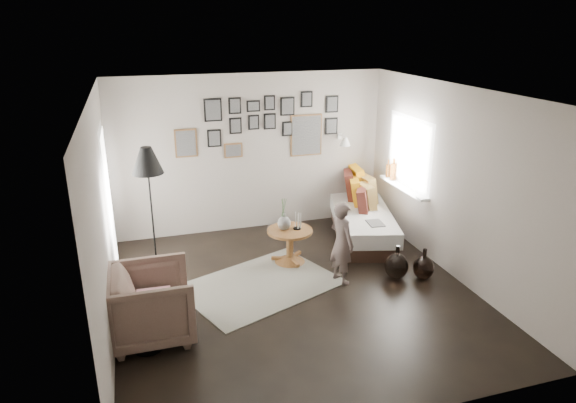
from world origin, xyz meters
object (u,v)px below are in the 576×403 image
object	(u,v)px
pedestal_table	(290,247)
vase	(284,220)
armchair	(152,304)
daybed	(360,217)
demijohn_small	(423,268)
magazine_basket	(147,333)
child	(342,243)
floor_lamp	(147,165)
demijohn_large	(396,266)

from	to	relation	value
pedestal_table	vase	world-z (taller)	vase
vase	armchair	xyz separation A→B (m)	(-1.94, -1.36, -0.25)
daybed	demijohn_small	xyz separation A→B (m)	(0.19, -1.67, -0.15)
magazine_basket	demijohn_small	size ratio (longest dim) A/B	0.87
child	demijohn_small	bearing A→B (deg)	-120.84
floor_lamp	vase	bearing A→B (deg)	-8.88
pedestal_table	magazine_basket	size ratio (longest dim) A/B	1.70
vase	armchair	world-z (taller)	vase
child	floor_lamp	bearing A→B (deg)	48.64
floor_lamp	demijohn_small	bearing A→B (deg)	-20.89
magazine_basket	floor_lamp	bearing A→B (deg)	83.57
daybed	floor_lamp	bearing A→B (deg)	-158.78
demijohn_large	demijohn_small	distance (m)	0.37
demijohn_small	armchair	bearing A→B (deg)	-175.07
magazine_basket	vase	bearing A→B (deg)	37.89
floor_lamp	child	xyz separation A→B (m)	(2.38, -1.06, -0.98)
pedestal_table	magazine_basket	xyz separation A→B (m)	(-2.10, -1.55, -0.05)
armchair	demijohn_large	bearing A→B (deg)	-82.15
pedestal_table	daybed	xyz separation A→B (m)	(1.41, 0.63, 0.08)
daybed	armchair	size ratio (longest dim) A/B	2.37
vase	daybed	bearing A→B (deg)	22.42
demijohn_large	child	world-z (taller)	child
magazine_basket	pedestal_table	bearing A→B (deg)	36.46
armchair	demijohn_large	size ratio (longest dim) A/B	1.85
pedestal_table	daybed	world-z (taller)	daybed
vase	daybed	distance (m)	1.65
vase	demijohn_small	bearing A→B (deg)	-31.98
demijohn_large	pedestal_table	bearing A→B (deg)	143.99
pedestal_table	vase	bearing A→B (deg)	165.96
daybed	magazine_basket	distance (m)	4.14
daybed	armchair	world-z (taller)	daybed
vase	floor_lamp	xyz separation A→B (m)	(-1.81, 0.28, 0.89)
daybed	demijohn_large	distance (m)	1.56
daybed	armchair	distance (m)	3.96
demijohn_large	demijohn_small	bearing A→B (deg)	-18.92
magazine_basket	demijohn_large	distance (m)	3.41
daybed	magazine_basket	world-z (taller)	daybed
pedestal_table	demijohn_small	world-z (taller)	pedestal_table
demijohn_large	child	size ratio (longest dim) A/B	0.43
vase	demijohn_large	distance (m)	1.69
vase	armchair	size ratio (longest dim) A/B	0.52
vase	pedestal_table	bearing A→B (deg)	-14.04
magazine_basket	child	distance (m)	2.73
armchair	floor_lamp	xyz separation A→B (m)	(0.13, 1.65, 1.14)
demijohn_small	child	size ratio (longest dim) A/B	0.39
floor_lamp	demijohn_small	size ratio (longest dim) A/B	4.04
armchair	floor_lamp	world-z (taller)	floor_lamp
daybed	child	world-z (taller)	child
daybed	demijohn_large	world-z (taller)	daybed
vase	daybed	size ratio (longest dim) A/B	0.22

